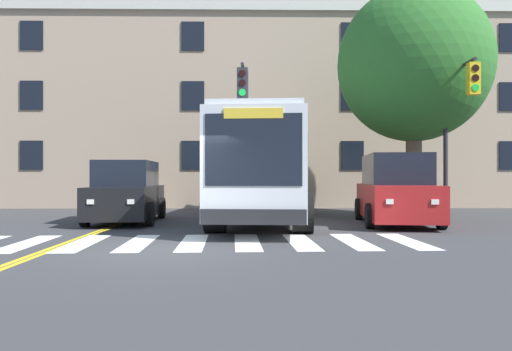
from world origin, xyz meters
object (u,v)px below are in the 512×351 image
city_bus (265,168)px  car_tan_behind_bus (274,190)px  car_black_near_lane (127,193)px  traffic_light_overhead (245,115)px  car_red_far_lane (396,191)px  traffic_light_near_corner (456,112)px  street_tree_curbside_large (414,65)px

city_bus → car_tan_behind_bus: city_bus is taller
car_black_near_lane → traffic_light_overhead: (3.99, 0.74, 2.74)m
car_red_far_lane → traffic_light_near_corner: traffic_light_near_corner is taller
traffic_light_near_corner → street_tree_curbside_large: 3.11m
street_tree_curbside_large → car_black_near_lane: bearing=-169.1°
street_tree_curbside_large → traffic_light_overhead: bearing=-168.9°
car_black_near_lane → street_tree_curbside_large: (10.46, 2.01, 4.84)m
traffic_light_near_corner → traffic_light_overhead: 7.24m
car_red_far_lane → traffic_light_overhead: bearing=162.3°
traffic_light_overhead → city_bus: bearing=-42.6°
city_bus → street_tree_curbside_large: bearing=18.3°
car_tan_behind_bus → car_red_far_lane: bearing=-72.8°
car_black_near_lane → traffic_light_near_corner: size_ratio=0.86×
car_black_near_lane → street_tree_curbside_large: size_ratio=0.56×
car_black_near_lane → car_tan_behind_bus: car_black_near_lane is taller
city_bus → street_tree_curbside_large: 7.27m
city_bus → traffic_light_near_corner: (6.49, -0.28, 1.90)m
city_bus → car_black_near_lane: size_ratio=2.29×
car_tan_behind_bus → city_bus: bearing=-94.9°
car_red_far_lane → street_tree_curbside_large: bearing=61.4°
car_red_far_lane → car_tan_behind_bus: car_red_far_lane is taller
car_black_near_lane → car_tan_behind_bus: (5.55, 10.06, -0.19)m
traffic_light_overhead → street_tree_curbside_large: street_tree_curbside_large is taller
car_black_near_lane → car_tan_behind_bus: size_ratio=1.33×
car_red_far_lane → traffic_light_overhead: size_ratio=0.95×
car_tan_behind_bus → traffic_light_near_corner: traffic_light_near_corner is taller
traffic_light_near_corner → street_tree_curbside_large: bearing=108.2°
city_bus → traffic_light_overhead: size_ratio=2.02×
car_tan_behind_bus → traffic_light_overhead: traffic_light_overhead is taller
traffic_light_overhead → street_tree_curbside_large: 6.92m
city_bus → traffic_light_near_corner: 6.77m
city_bus → car_red_far_lane: city_bus is taller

